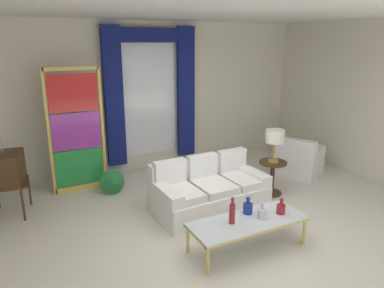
{
  "coord_description": "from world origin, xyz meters",
  "views": [
    {
      "loc": [
        -2.34,
        -3.91,
        2.61
      ],
      "look_at": [
        0.07,
        0.9,
        1.05
      ],
      "focal_mm": 33.37,
      "sensor_mm": 36.0,
      "label": 1
    }
  ],
  "objects_px": {
    "couch_white_long": "(208,191)",
    "bottle_amber_squat": "(262,213)",
    "armchair_white": "(298,161)",
    "stained_glass_divider": "(77,134)",
    "vintage_tv": "(5,170)",
    "table_lamp_brass": "(275,138)",
    "round_side_table": "(272,175)",
    "peacock_figurine": "(114,183)",
    "bottle_crystal_tall": "(281,208)",
    "coffee_table": "(248,222)",
    "bottle_ruby_flask": "(232,212)",
    "bottle_blue_decanter": "(248,207)"
  },
  "relations": [
    {
      "from": "table_lamp_brass",
      "to": "peacock_figurine",
      "type": "bearing_deg",
      "value": 154.56
    },
    {
      "from": "stained_glass_divider",
      "to": "bottle_crystal_tall",
      "type": "bearing_deg",
      "value": -55.17
    },
    {
      "from": "stained_glass_divider",
      "to": "round_side_table",
      "type": "relative_size",
      "value": 3.7
    },
    {
      "from": "couch_white_long",
      "to": "table_lamp_brass",
      "type": "xyz_separation_m",
      "value": [
        1.3,
        0.0,
        0.72
      ]
    },
    {
      "from": "round_side_table",
      "to": "table_lamp_brass",
      "type": "height_order",
      "value": "table_lamp_brass"
    },
    {
      "from": "bottle_amber_squat",
      "to": "table_lamp_brass",
      "type": "height_order",
      "value": "table_lamp_brass"
    },
    {
      "from": "bottle_blue_decanter",
      "to": "armchair_white",
      "type": "distance_m",
      "value": 2.86
    },
    {
      "from": "couch_white_long",
      "to": "coffee_table",
      "type": "bearing_deg",
      "value": -94.96
    },
    {
      "from": "vintage_tv",
      "to": "round_side_table",
      "type": "xyz_separation_m",
      "value": [
        4.13,
        -1.21,
        -0.37
      ]
    },
    {
      "from": "couch_white_long",
      "to": "peacock_figurine",
      "type": "bearing_deg",
      "value": 135.4
    },
    {
      "from": "bottle_amber_squat",
      "to": "peacock_figurine",
      "type": "xyz_separation_m",
      "value": [
        -1.29,
        2.47,
        -0.27
      ]
    },
    {
      "from": "bottle_amber_squat",
      "to": "couch_white_long",
      "type": "bearing_deg",
      "value": 93.69
    },
    {
      "from": "bottle_blue_decanter",
      "to": "round_side_table",
      "type": "xyz_separation_m",
      "value": [
        1.3,
        1.09,
        -0.14
      ]
    },
    {
      "from": "couch_white_long",
      "to": "vintage_tv",
      "type": "relative_size",
      "value": 1.33
    },
    {
      "from": "couch_white_long",
      "to": "round_side_table",
      "type": "height_order",
      "value": "couch_white_long"
    },
    {
      "from": "vintage_tv",
      "to": "bottle_amber_squat",
      "type": "bearing_deg",
      "value": -40.47
    },
    {
      "from": "vintage_tv",
      "to": "table_lamp_brass",
      "type": "height_order",
      "value": "vintage_tv"
    },
    {
      "from": "bottle_amber_squat",
      "to": "peacock_figurine",
      "type": "distance_m",
      "value": 2.8
    },
    {
      "from": "couch_white_long",
      "to": "armchair_white",
      "type": "height_order",
      "value": "couch_white_long"
    },
    {
      "from": "bottle_crystal_tall",
      "to": "vintage_tv",
      "type": "relative_size",
      "value": 0.16
    },
    {
      "from": "coffee_table",
      "to": "bottle_crystal_tall",
      "type": "bearing_deg",
      "value": -4.91
    },
    {
      "from": "bottle_amber_squat",
      "to": "stained_glass_divider",
      "type": "relative_size",
      "value": 0.1
    },
    {
      "from": "round_side_table",
      "to": "table_lamp_brass",
      "type": "bearing_deg",
      "value": 153.43
    },
    {
      "from": "vintage_tv",
      "to": "stained_glass_divider",
      "type": "distance_m",
      "value": 1.29
    },
    {
      "from": "bottle_amber_squat",
      "to": "bottle_ruby_flask",
      "type": "height_order",
      "value": "bottle_ruby_flask"
    },
    {
      "from": "armchair_white",
      "to": "vintage_tv",
      "type": "bearing_deg",
      "value": 172.32
    },
    {
      "from": "bottle_crystal_tall",
      "to": "bottle_amber_squat",
      "type": "distance_m",
      "value": 0.31
    },
    {
      "from": "bottle_crystal_tall",
      "to": "stained_glass_divider",
      "type": "height_order",
      "value": "stained_glass_divider"
    },
    {
      "from": "couch_white_long",
      "to": "bottle_amber_squat",
      "type": "bearing_deg",
      "value": -86.31
    },
    {
      "from": "peacock_figurine",
      "to": "table_lamp_brass",
      "type": "distance_m",
      "value": 2.89
    },
    {
      "from": "coffee_table",
      "to": "vintage_tv",
      "type": "bearing_deg",
      "value": 138.02
    },
    {
      "from": "armchair_white",
      "to": "bottle_amber_squat",
      "type": "bearing_deg",
      "value": -141.79
    },
    {
      "from": "couch_white_long",
      "to": "round_side_table",
      "type": "relative_size",
      "value": 3.02
    },
    {
      "from": "bottle_blue_decanter",
      "to": "stained_glass_divider",
      "type": "distance_m",
      "value": 3.29
    },
    {
      "from": "vintage_tv",
      "to": "stained_glass_divider",
      "type": "xyz_separation_m",
      "value": [
        1.16,
        0.48,
        0.33
      ]
    },
    {
      "from": "bottle_blue_decanter",
      "to": "round_side_table",
      "type": "bearing_deg",
      "value": 40.03
    },
    {
      "from": "armchair_white",
      "to": "table_lamp_brass",
      "type": "bearing_deg",
      "value": -154.43
    },
    {
      "from": "bottle_crystal_tall",
      "to": "armchair_white",
      "type": "distance_m",
      "value": 2.68
    },
    {
      "from": "stained_glass_divider",
      "to": "table_lamp_brass",
      "type": "height_order",
      "value": "stained_glass_divider"
    },
    {
      "from": "stained_glass_divider",
      "to": "round_side_table",
      "type": "height_order",
      "value": "stained_glass_divider"
    },
    {
      "from": "coffee_table",
      "to": "armchair_white",
      "type": "relative_size",
      "value": 1.39
    },
    {
      "from": "bottle_crystal_tall",
      "to": "vintage_tv",
      "type": "xyz_separation_m",
      "value": [
        -3.23,
        2.5,
        0.24
      ]
    },
    {
      "from": "bottle_crystal_tall",
      "to": "peacock_figurine",
      "type": "bearing_deg",
      "value": 122.8
    },
    {
      "from": "bottle_ruby_flask",
      "to": "armchair_white",
      "type": "height_order",
      "value": "armchair_white"
    },
    {
      "from": "bottle_crystal_tall",
      "to": "peacock_figurine",
      "type": "relative_size",
      "value": 0.37
    },
    {
      "from": "bottle_ruby_flask",
      "to": "stained_glass_divider",
      "type": "relative_size",
      "value": 0.16
    },
    {
      "from": "vintage_tv",
      "to": "table_lamp_brass",
      "type": "relative_size",
      "value": 2.36
    },
    {
      "from": "coffee_table",
      "to": "vintage_tv",
      "type": "xyz_separation_m",
      "value": [
        -2.73,
        2.46,
        0.35
      ]
    },
    {
      "from": "couch_white_long",
      "to": "bottle_amber_squat",
      "type": "relative_size",
      "value": 7.99
    },
    {
      "from": "vintage_tv",
      "to": "table_lamp_brass",
      "type": "xyz_separation_m",
      "value": [
        4.13,
        -1.21,
        0.3
      ]
    }
  ]
}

